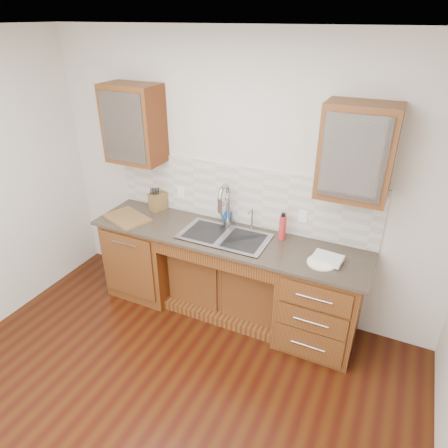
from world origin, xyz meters
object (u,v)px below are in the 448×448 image
at_px(soap_bottle, 227,216).
at_px(water_bottle, 282,228).
at_px(plate, 322,263).
at_px(cutting_board, 127,218).
at_px(knife_block, 158,201).

relative_size(soap_bottle, water_bottle, 0.66).
relative_size(water_bottle, plate, 0.96).
height_order(plate, cutting_board, cutting_board).
bearing_deg(soap_bottle, cutting_board, -165.83).
bearing_deg(plate, cutting_board, -179.14).
xyz_separation_m(plate, cutting_board, (-1.99, -0.03, 0.00)).
bearing_deg(cutting_board, knife_block, 62.32).
bearing_deg(plate, knife_block, 170.93).
relative_size(knife_block, cutting_board, 0.43).
height_order(water_bottle, cutting_board, water_bottle).
relative_size(soap_bottle, knife_block, 0.81).
bearing_deg(water_bottle, plate, -29.99).
distance_m(water_bottle, knife_block, 1.39).
relative_size(soap_bottle, plate, 0.63).
relative_size(water_bottle, knife_block, 1.22).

